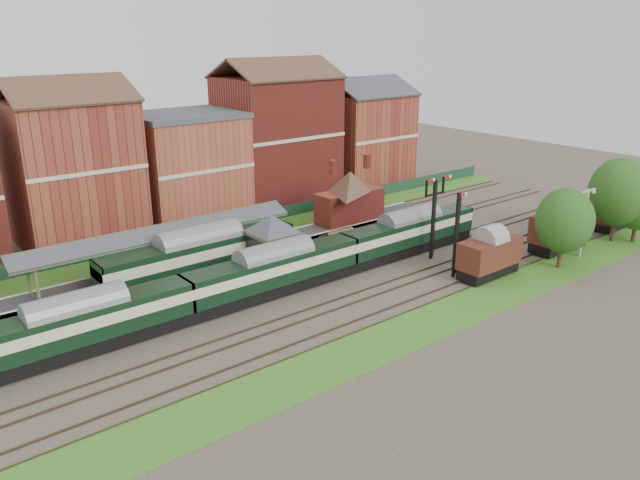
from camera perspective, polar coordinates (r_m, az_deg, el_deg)
ground at (r=56.89m, az=0.11°, el=-3.67°), size 160.00×160.00×0.00m
grass_back at (r=69.26m, az=-8.24°, el=0.35°), size 90.00×4.50×0.06m
grass_front at (r=48.98m, az=9.06°, el=-7.79°), size 90.00×5.00×0.06m
fence at (r=70.70m, az=-9.10°, el=1.30°), size 90.00×0.12×1.50m
platform at (r=61.65m, az=-9.24°, el=-1.60°), size 55.00×3.40×1.00m
signal_box at (r=56.51m, az=-4.32°, el=-0.42°), size 5.40×5.40×6.00m
brick_hut at (r=61.78m, az=1.83°, el=-0.62°), size 3.20×2.64×2.94m
station_building at (r=70.05m, az=2.74°, el=4.09°), size 8.10×8.10×5.90m
canopy at (r=57.81m, az=-14.60°, el=0.91°), size 26.00×3.89×4.08m
semaphore_bracket at (r=61.63m, az=10.34°, el=2.38°), size 3.60×0.25×8.18m
semaphore_siding at (r=57.55m, az=12.35°, el=0.56°), size 1.23×0.25×8.00m
yard_lamp at (r=66.59m, az=23.01°, el=1.81°), size 2.60×0.22×7.00m
town_backdrop at (r=75.06m, az=-12.18°, el=7.08°), size 69.00×10.00×16.00m
dmu_train at (r=53.21m, az=-4.17°, el=-2.75°), size 49.75×2.62×3.82m
platform_railcar at (r=56.64m, az=-10.92°, el=-1.42°), size 18.57×2.93×4.28m
goods_van_a at (r=58.93m, az=15.22°, el=-1.30°), size 6.27×2.72×3.80m
goods_van_b at (r=68.24m, az=21.05°, el=1.00°), size 6.81×2.95×4.13m
goods_van_c at (r=78.19m, az=25.34°, el=2.32°), size 5.63×2.44×3.42m
tree_near at (r=72.59m, az=25.69°, el=3.96°), size 6.26×6.26×9.05m
tree_mid at (r=73.55m, az=27.13°, el=2.88°), size 4.76×4.76×6.90m
tree_far at (r=62.46m, az=21.46°, el=1.66°), size 5.35×5.35×7.81m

